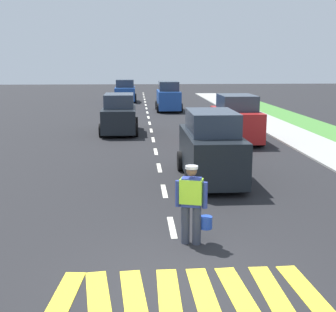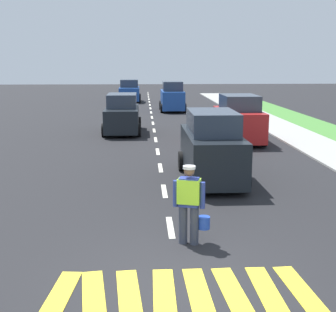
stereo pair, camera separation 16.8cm
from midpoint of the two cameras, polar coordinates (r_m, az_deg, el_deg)
ground_plane at (r=28.54m, az=-1.72°, el=4.15°), size 96.00×96.00×0.00m
crosswalk_stripes at (r=7.84m, az=2.37°, el=-16.87°), size 4.50×1.93×0.01m
lane_center_line at (r=32.71m, az=-1.91°, el=5.12°), size 0.14×46.40×0.01m
road_worker at (r=9.51m, az=3.27°, el=-5.57°), size 0.77×0.40×1.67m
car_outgoing_ahead at (r=14.64m, az=5.75°, el=0.95°), size 1.88×4.26×2.23m
car_outgoing_far at (r=35.17m, az=0.68°, el=7.28°), size 1.90×3.90×2.24m
car_parked_far at (r=21.89m, az=8.96°, el=4.42°), size 2.04×4.08×2.21m
car_oncoming_second at (r=24.54m, az=-5.49°, el=5.10°), size 1.96×4.24×2.05m
car_oncoming_third at (r=43.25m, az=-4.69°, el=7.96°), size 2.08×3.88×2.06m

